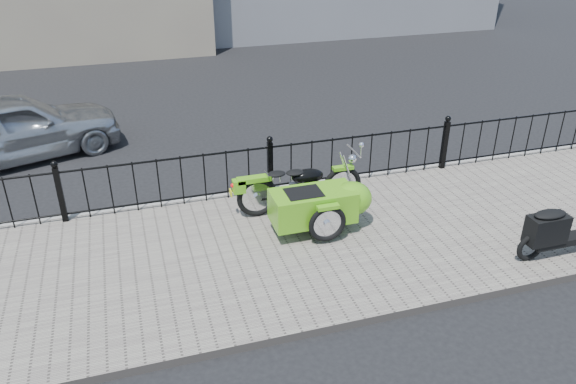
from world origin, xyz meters
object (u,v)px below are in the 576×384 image
object	(u,v)px
motorcycle_sidecar	(320,200)
sedan_car	(16,127)
scooter	(561,230)
spare_tire	(317,213)

from	to	relation	value
motorcycle_sidecar	sedan_car	size ratio (longest dim) A/B	0.56
scooter	spare_tire	distance (m)	3.57
motorcycle_sidecar	spare_tire	bearing A→B (deg)	-123.04
sedan_car	scooter	bearing A→B (deg)	-147.05
motorcycle_sidecar	scooter	size ratio (longest dim) A/B	1.40
spare_tire	scooter	bearing A→B (deg)	-27.71
motorcycle_sidecar	sedan_car	bearing A→B (deg)	136.95
scooter	sedan_car	size ratio (longest dim) A/B	0.40
motorcycle_sidecar	scooter	xyz separation A→B (m)	(3.06, -1.82, -0.05)
scooter	spare_tire	world-z (taller)	scooter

